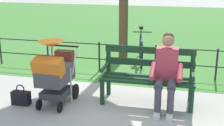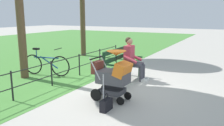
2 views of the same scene
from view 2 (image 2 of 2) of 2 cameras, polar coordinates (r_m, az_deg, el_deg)
ground_plane at (r=6.29m, az=0.43°, el=-6.07°), size 60.00×60.00×0.00m
park_bench at (r=6.79m, az=2.21°, el=-0.15°), size 1.61×0.64×0.96m
person_on_bench at (r=6.97m, az=5.04°, el=1.38°), size 0.54×0.74×1.28m
stroller at (r=5.23m, az=0.34°, el=-2.98°), size 0.52×0.90×1.15m
handbag at (r=4.81m, az=-1.44°, el=-10.17°), size 0.32×0.14×0.37m
park_fence at (r=7.03m, az=-11.09°, el=-0.89°), size 6.49×0.04×0.70m
bicycle at (r=7.79m, az=-15.84°, el=-0.28°), size 0.48×1.64×0.89m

